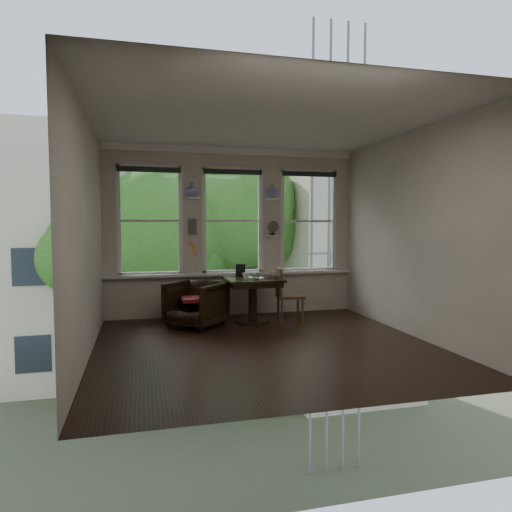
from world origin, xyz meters
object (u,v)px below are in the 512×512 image
object	(u,v)px
laptop	(273,277)
mug	(246,276)
armchair_left	(196,304)
side_chair_right	(290,296)
table	(253,301)

from	to	relation	value
laptop	mug	xyz separation A→B (m)	(-0.48, -0.05, 0.04)
armchair_left	mug	distance (m)	0.92
laptop	mug	bearing A→B (deg)	-145.15
armchair_left	mug	bearing A→B (deg)	40.05
armchair_left	side_chair_right	bearing A→B (deg)	38.88
table	laptop	bearing A→B (deg)	-9.72
table	side_chair_right	xyz separation A→B (m)	(0.59, -0.19, 0.09)
table	mug	bearing A→B (deg)	-142.24
armchair_left	mug	xyz separation A→B (m)	(0.80, -0.05, 0.44)
table	mug	size ratio (longest dim) A/B	8.07
mug	armchair_left	bearing A→B (deg)	176.78
laptop	armchair_left	bearing A→B (deg)	-151.26
table	side_chair_right	bearing A→B (deg)	-17.36
table	mug	xyz separation A→B (m)	(-0.14, -0.11, 0.43)
table	armchair_left	size ratio (longest dim) A/B	1.12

